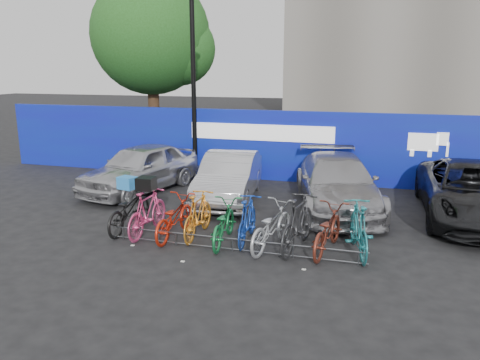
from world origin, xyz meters
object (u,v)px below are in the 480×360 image
at_px(bike_3, 198,215).
at_px(bike_7, 298,223).
at_px(car_0, 140,168).
at_px(bike_1, 148,212).
at_px(bike_rack, 232,244).
at_px(bike_4, 223,223).
at_px(car_2, 337,183).
at_px(car_3, 473,192).
at_px(bike_6, 271,226).
at_px(bike_9, 359,228).
at_px(bike_0, 129,209).
at_px(lamppost, 194,84).
at_px(bike_2, 174,217).
at_px(bike_8, 327,230).
at_px(bike_5, 247,220).
at_px(car_1, 229,177).
at_px(tree, 156,38).

relative_size(bike_3, bike_7, 0.89).
distance_m(car_0, bike_1, 4.09).
relative_size(bike_rack, bike_4, 3.11).
height_order(car_2, car_3, car_3).
xyz_separation_m(bike_6, bike_9, (1.81, 0.17, 0.07)).
relative_size(car_3, bike_0, 2.70).
height_order(lamppost, bike_rack, lamppost).
distance_m(bike_1, bike_2, 0.67).
bearing_deg(bike_7, bike_2, 10.54).
bearing_deg(car_3, bike_7, -140.63).
distance_m(bike_rack, bike_7, 1.46).
relative_size(bike_0, bike_6, 1.03).
bearing_deg(bike_0, bike_9, 179.20).
height_order(bike_rack, car_3, car_3).
bearing_deg(bike_8, bike_5, 6.11).
height_order(car_1, bike_9, car_1).
height_order(car_1, bike_6, car_1).
bearing_deg(tree, bike_9, -47.17).
distance_m(car_2, bike_3, 4.27).
bearing_deg(tree, bike_1, -65.84).
bearing_deg(lamppost, bike_5, -58.03).
relative_size(car_3, bike_9, 2.78).
bearing_deg(bike_6, tree, -40.54).
relative_size(car_1, bike_6, 2.22).
xyz_separation_m(bike_1, bike_4, (1.87, -0.06, -0.07)).
relative_size(bike_0, bike_9, 1.03).
xyz_separation_m(bike_0, bike_5, (2.93, 0.00, 0.01)).
height_order(lamppost, bike_2, lamppost).
bearing_deg(bike_1, car_3, -154.53).
bearing_deg(bike_8, bike_rack, 24.77).
distance_m(bike_0, bike_8, 4.70).
relative_size(bike_5, bike_9, 0.92).
relative_size(lamppost, bike_7, 3.09).
xyz_separation_m(tree, bike_9, (9.33, -10.06, -4.50)).
height_order(car_1, bike_1, car_1).
relative_size(car_2, bike_3, 2.82).
height_order(bike_1, bike_3, bike_1).
xyz_separation_m(tree, bike_5, (6.93, -10.03, -4.55)).
xyz_separation_m(bike_0, bike_8, (4.70, -0.11, -0.01)).
bearing_deg(car_1, bike_3, -93.00).
height_order(car_1, bike_4, car_1).
relative_size(tree, car_0, 1.78).
bearing_deg(bike_rack, car_1, 108.48).
height_order(bike_1, bike_6, bike_1).
bearing_deg(bike_3, bike_5, 178.89).
bearing_deg(lamppost, bike_6, -54.76).
xyz_separation_m(car_3, bike_5, (-5.09, -3.15, -0.21)).
height_order(car_1, bike_8, car_1).
xyz_separation_m(bike_4, bike_5, (0.48, 0.23, 0.05)).
relative_size(car_0, bike_0, 2.26).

